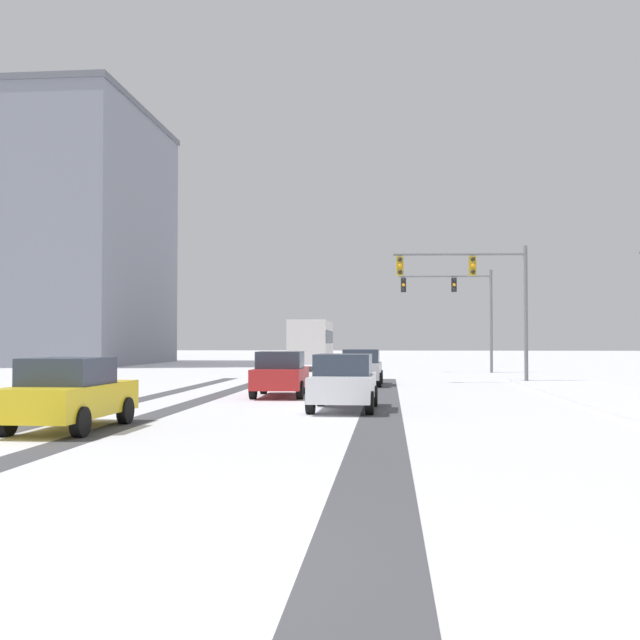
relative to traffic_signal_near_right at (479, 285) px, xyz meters
The scene contains 12 objects.
ground_plane 30.38m from the traffic_signal_near_right, 103.26° to the right, with size 300.00×300.00×0.00m, color white.
wheel_track_left_lane 15.00m from the traffic_signal_near_right, 108.28° to the right, with size 1.12×34.51×0.01m, color #4C4C51.
wheel_track_right_lane 17.77m from the traffic_signal_near_right, 127.87° to the right, with size 0.80×34.51×0.01m, color #4C4C51.
wheel_track_center 19.12m from the traffic_signal_near_right, 133.11° to the right, with size 0.77×34.51×0.01m, color #4C4C51.
traffic_signal_near_right is the anchor object (origin of this frame).
traffic_signal_far_right 12.06m from the traffic_signal_near_right, 89.25° to the left, with size 5.89×0.55×6.50m.
car_silver_lead 7.03m from the traffic_signal_near_right, 158.66° to the right, with size 1.89×4.13×1.62m.
car_red_second 12.81m from the traffic_signal_near_right, 131.74° to the right, with size 1.91×4.14×1.62m.
car_white_third 15.75m from the traffic_signal_near_right, 111.34° to the right, with size 1.91×4.14×1.62m.
car_yellow_cab_fourth 22.94m from the traffic_signal_near_right, 120.29° to the right, with size 1.89×4.13×1.62m.
bus_oncoming 19.86m from the traffic_signal_near_right, 119.58° to the left, with size 2.93×11.07×3.38m.
office_building_far_left_block 45.00m from the traffic_signal_near_right, 143.38° to the left, with size 21.63×19.76×21.92m.
Camera 1 is at (2.63, -6.51, 1.99)m, focal length 41.93 mm.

